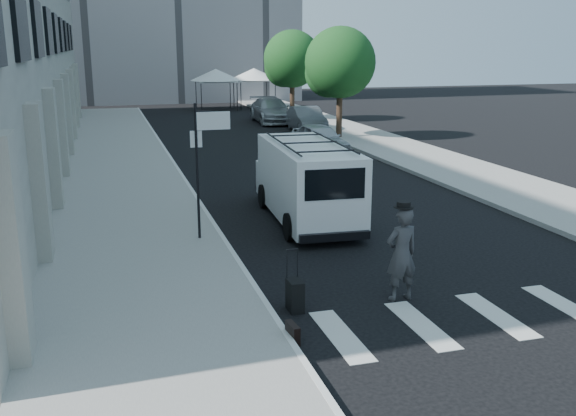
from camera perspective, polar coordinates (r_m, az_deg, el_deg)
ground at (r=14.69m, az=4.20°, el=-5.90°), size 120.00×120.00×0.00m
sidewalk_left at (r=29.33m, az=-14.80°, el=4.07°), size 4.50×48.00×0.15m
sidewalk_right at (r=36.05m, az=6.63°, el=6.29°), size 4.00×56.00×0.15m
sign_pole at (r=16.47m, az=-7.34°, el=5.79°), size 1.03×0.07×3.50m
tree_near at (r=35.30m, az=4.41°, el=12.53°), size 3.80×3.83×6.03m
tree_far at (r=43.84m, az=0.19°, el=12.92°), size 3.80×3.83×6.03m
tent_left at (r=51.72m, az=-6.44°, el=11.66°), size 4.00×4.00×3.20m
tent_right at (r=52.85m, az=-3.05°, el=11.78°), size 4.00×4.00×3.20m
businessman at (r=13.14m, az=10.06°, el=-4.06°), size 0.77×0.56×1.95m
briefcase at (r=11.44m, az=0.41°, el=-11.04°), size 0.16×0.45×0.34m
suitcase at (r=12.63m, az=0.63°, el=-7.76°), size 0.28×0.44×1.21m
cargo_van at (r=18.90m, az=1.61°, el=2.45°), size 2.38×6.11×2.27m
parked_car_a at (r=30.54m, az=2.83°, el=6.14°), size 2.04×4.34×1.43m
parked_car_b at (r=38.26m, az=1.67°, el=7.85°), size 1.90×4.61×1.48m
parked_car_c at (r=43.05m, az=-1.48°, el=8.66°), size 2.46×5.60×1.60m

